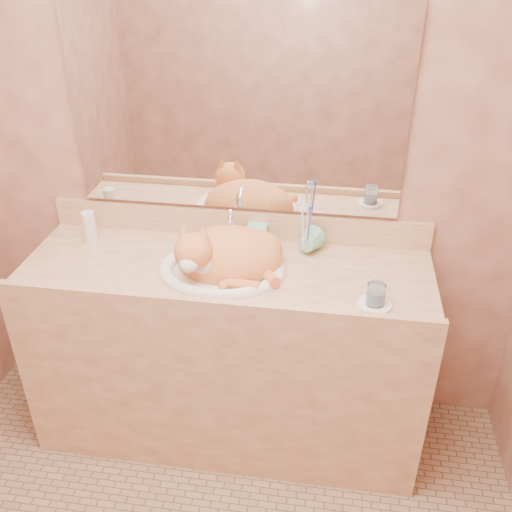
# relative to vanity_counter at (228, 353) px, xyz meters

# --- Properties ---
(wall_back) EXTENTS (2.40, 0.02, 2.50)m
(wall_back) POSITION_rel_vanity_counter_xyz_m (0.00, 0.28, 0.82)
(wall_back) COLOR brown
(wall_back) RESTS_ON ground
(vanity_counter) EXTENTS (1.60, 0.55, 0.85)m
(vanity_counter) POSITION_rel_vanity_counter_xyz_m (0.00, 0.00, 0.00)
(vanity_counter) COLOR #9F6D47
(vanity_counter) RESTS_ON floor
(mirror) EXTENTS (1.30, 0.02, 0.80)m
(mirror) POSITION_rel_vanity_counter_xyz_m (0.00, 0.26, 0.97)
(mirror) COLOR white
(mirror) RESTS_ON wall_back
(sink_basin) EXTENTS (0.50, 0.43, 0.15)m
(sink_basin) POSITION_rel_vanity_counter_xyz_m (-0.01, -0.02, 0.50)
(sink_basin) COLOR white
(sink_basin) RESTS_ON vanity_counter
(faucet) EXTENTS (0.06, 0.11, 0.16)m
(faucet) POSITION_rel_vanity_counter_xyz_m (-0.01, 0.16, 0.50)
(faucet) COLOR white
(faucet) RESTS_ON vanity_counter
(cat) EXTENTS (0.44, 0.37, 0.23)m
(cat) POSITION_rel_vanity_counter_xyz_m (0.00, -0.00, 0.49)
(cat) COLOR #D16730
(cat) RESTS_ON sink_basin
(soap_dispenser) EXTENTS (0.08, 0.08, 0.18)m
(soap_dispenser) POSITION_rel_vanity_counter_xyz_m (0.09, 0.16, 0.52)
(soap_dispenser) COLOR #7CC6A4
(soap_dispenser) RESTS_ON vanity_counter
(toothbrush_cup) EXTENTS (0.13, 0.13, 0.09)m
(toothbrush_cup) POSITION_rel_vanity_counter_xyz_m (0.30, 0.13, 0.47)
(toothbrush_cup) COLOR #7CC6A4
(toothbrush_cup) RESTS_ON vanity_counter
(toothbrushes) EXTENTS (0.04, 0.04, 0.24)m
(toothbrushes) POSITION_rel_vanity_counter_xyz_m (0.30, 0.13, 0.56)
(toothbrushes) COLOR silver
(toothbrushes) RESTS_ON toothbrush_cup
(saucer) EXTENTS (0.12, 0.12, 0.01)m
(saucer) POSITION_rel_vanity_counter_xyz_m (0.57, -0.16, 0.43)
(saucer) COLOR white
(saucer) RESTS_ON vanity_counter
(water_glass) EXTENTS (0.07, 0.07, 0.08)m
(water_glass) POSITION_rel_vanity_counter_xyz_m (0.57, -0.16, 0.47)
(water_glass) COLOR silver
(water_glass) RESTS_ON saucer
(lotion_bottle) EXTENTS (0.05, 0.05, 0.13)m
(lotion_bottle) POSITION_rel_vanity_counter_xyz_m (-0.60, 0.13, 0.49)
(lotion_bottle) COLOR silver
(lotion_bottle) RESTS_ON vanity_counter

